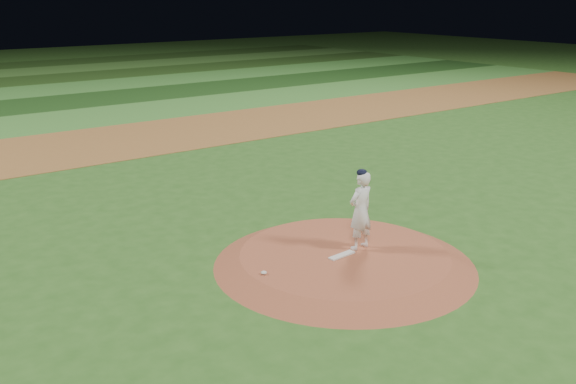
{
  "coord_description": "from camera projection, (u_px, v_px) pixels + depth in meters",
  "views": [
    {
      "loc": [
        -8.33,
        -9.36,
        5.5
      ],
      "look_at": [
        0.0,
        2.0,
        1.1
      ],
      "focal_mm": 40.0,
      "sensor_mm": 36.0,
      "label": 1
    }
  ],
  "objects": [
    {
      "name": "pitchers_mound",
      "position": [
        344.0,
        259.0,
        13.51
      ],
      "size": [
        5.5,
        5.5,
        0.25
      ],
      "primitive_type": "cone",
      "color": "#994B2F",
      "rests_on": "ground"
    },
    {
      "name": "outfield_stripe_1",
      "position": [
        25.0,
        106.0,
        32.4
      ],
      "size": [
        70.0,
        5.0,
        0.02
      ],
      "primitive_type": "cube",
      "color": "#183F14",
      "rests_on": "ground"
    },
    {
      "name": "rosin_bag",
      "position": [
        264.0,
        273.0,
        12.47
      ],
      "size": [
        0.12,
        0.12,
        0.06
      ],
      "primitive_type": "ellipsoid",
      "color": "silver",
      "rests_on": "pitchers_mound"
    },
    {
      "name": "pitcher_on_mound",
      "position": [
        361.0,
        210.0,
        13.49
      ],
      "size": [
        0.65,
        0.46,
        1.76
      ],
      "color": "white",
      "rests_on": "pitchers_mound"
    },
    {
      "name": "outfield_stripe_0",
      "position": [
        56.0,
        121.0,
        28.55
      ],
      "size": [
        70.0,
        5.0,
        0.02
      ],
      "primitive_type": "cube",
      "color": "#3A7C2D",
      "rests_on": "ground"
    },
    {
      "name": "outfield_stripe_2",
      "position": [
        1.0,
        94.0,
        36.24
      ],
      "size": [
        70.0,
        5.0,
        0.02
      ],
      "primitive_type": "cube",
      "color": "#377C2D",
      "rests_on": "ground"
    },
    {
      "name": "pitching_rubber",
      "position": [
        342.0,
        255.0,
        13.33
      ],
      "size": [
        0.66,
        0.22,
        0.03
      ],
      "primitive_type": "cube",
      "rotation": [
        0.0,
        0.0,
        0.09
      ],
      "color": "silver",
      "rests_on": "pitchers_mound"
    },
    {
      "name": "infield_dirt_band",
      "position": [
        101.0,
        143.0,
        24.31
      ],
      "size": [
        70.0,
        6.0,
        0.02
      ],
      "primitive_type": "cube",
      "color": "brown",
      "rests_on": "ground"
    },
    {
      "name": "ground",
      "position": [
        344.0,
        264.0,
        13.54
      ],
      "size": [
        120.0,
        120.0,
        0.0
      ],
      "primitive_type": "plane",
      "color": "#2B5A1D",
      "rests_on": "ground"
    }
  ]
}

